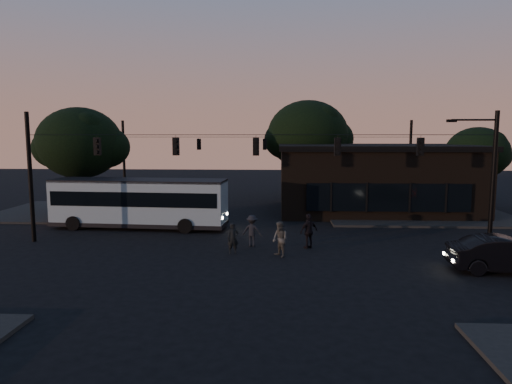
{
  "coord_description": "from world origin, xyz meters",
  "views": [
    {
      "loc": [
        1.26,
        -21.42,
        6.19
      ],
      "look_at": [
        0.0,
        4.0,
        3.0
      ],
      "focal_mm": 32.0,
      "sensor_mm": 36.0,
      "label": 1
    }
  ],
  "objects_px": {
    "bus": "(139,201)",
    "pedestrian_c": "(309,231)",
    "pedestrian_d": "(252,231)",
    "building": "(374,178)",
    "pedestrian_b": "(280,239)",
    "pedestrian_a": "(233,239)",
    "car": "(507,255)"
  },
  "relations": [
    {
      "from": "car",
      "to": "building",
      "type": "bearing_deg",
      "value": 11.5
    },
    {
      "from": "pedestrian_a",
      "to": "pedestrian_b",
      "type": "distance_m",
      "value": 2.49
    },
    {
      "from": "car",
      "to": "pedestrian_a",
      "type": "distance_m",
      "value": 12.94
    },
    {
      "from": "pedestrian_c",
      "to": "pedestrian_d",
      "type": "height_order",
      "value": "pedestrian_c"
    },
    {
      "from": "pedestrian_a",
      "to": "pedestrian_d",
      "type": "relative_size",
      "value": 0.93
    },
    {
      "from": "pedestrian_a",
      "to": "pedestrian_c",
      "type": "xyz_separation_m",
      "value": [
        4.03,
        1.37,
        0.14
      ]
    },
    {
      "from": "pedestrian_b",
      "to": "pedestrian_c",
      "type": "height_order",
      "value": "pedestrian_c"
    },
    {
      "from": "bus",
      "to": "pedestrian_c",
      "type": "distance_m",
      "value": 12.06
    },
    {
      "from": "bus",
      "to": "pedestrian_a",
      "type": "bearing_deg",
      "value": -39.06
    },
    {
      "from": "car",
      "to": "pedestrian_b",
      "type": "bearing_deg",
      "value": 80.63
    },
    {
      "from": "pedestrian_b",
      "to": "pedestrian_d",
      "type": "height_order",
      "value": "pedestrian_b"
    },
    {
      "from": "bus",
      "to": "pedestrian_c",
      "type": "relative_size",
      "value": 6.15
    },
    {
      "from": "building",
      "to": "pedestrian_d",
      "type": "bearing_deg",
      "value": -126.48
    },
    {
      "from": "pedestrian_a",
      "to": "pedestrian_b",
      "type": "height_order",
      "value": "pedestrian_b"
    },
    {
      "from": "car",
      "to": "pedestrian_a",
      "type": "height_order",
      "value": "car"
    },
    {
      "from": "bus",
      "to": "car",
      "type": "bearing_deg",
      "value": -20.99
    },
    {
      "from": "pedestrian_a",
      "to": "pedestrian_b",
      "type": "relative_size",
      "value": 0.9
    },
    {
      "from": "car",
      "to": "pedestrian_c",
      "type": "distance_m",
      "value": 9.52
    },
    {
      "from": "pedestrian_b",
      "to": "pedestrian_a",
      "type": "bearing_deg",
      "value": -135.06
    },
    {
      "from": "bus",
      "to": "pedestrian_d",
      "type": "height_order",
      "value": "bus"
    },
    {
      "from": "pedestrian_a",
      "to": "pedestrian_d",
      "type": "bearing_deg",
      "value": 50.38
    },
    {
      "from": "building",
      "to": "pedestrian_b",
      "type": "height_order",
      "value": "building"
    },
    {
      "from": "pedestrian_b",
      "to": "pedestrian_d",
      "type": "xyz_separation_m",
      "value": [
        -1.55,
        2.17,
        -0.03
      ]
    },
    {
      "from": "pedestrian_c",
      "to": "pedestrian_d",
      "type": "relative_size",
      "value": 1.09
    },
    {
      "from": "pedestrian_b",
      "to": "building",
      "type": "bearing_deg",
      "value": 117.36
    },
    {
      "from": "bus",
      "to": "car",
      "type": "height_order",
      "value": "bus"
    },
    {
      "from": "building",
      "to": "pedestrian_a",
      "type": "xyz_separation_m",
      "value": [
        -10.09,
        -14.17,
        -1.89
      ]
    },
    {
      "from": "building",
      "to": "bus",
      "type": "relative_size",
      "value": 1.31
    },
    {
      "from": "car",
      "to": "pedestrian_c",
      "type": "relative_size",
      "value": 2.6
    },
    {
      "from": "building",
      "to": "car",
      "type": "bearing_deg",
      "value": -81.28
    },
    {
      "from": "bus",
      "to": "pedestrian_d",
      "type": "bearing_deg",
      "value": -27.06
    },
    {
      "from": "pedestrian_c",
      "to": "pedestrian_d",
      "type": "xyz_separation_m",
      "value": [
        -3.13,
        0.37,
        -0.08
      ]
    }
  ]
}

